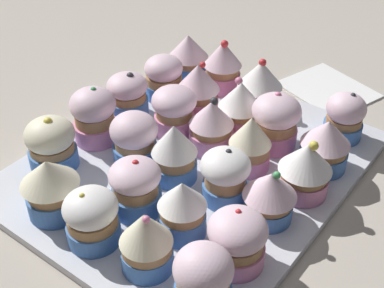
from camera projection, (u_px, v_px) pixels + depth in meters
The scene contains 30 objects.
ground_plane at pixel (192, 178), 70.13cm from camera, with size 180.00×180.00×3.00cm, color #B2A899.
baking_tray at pixel (192, 166), 68.86cm from camera, with size 43.33×36.62×1.20cm.
cupcake_0 at pixel (188, 56), 83.89cm from camera, with size 6.32×6.32×7.18cm.
cupcake_1 at pixel (164, 77), 79.18cm from camera, with size 5.70×5.70×6.75cm.
cupcake_2 at pixel (128, 95), 75.27cm from camera, with size 5.77×5.77×6.92cm.
cupcake_3 at pixel (94, 115), 70.24cm from camera, with size 6.10×6.10×7.99cm.
cupcake_4 at pixel (51, 143), 66.13cm from camera, with size 6.27×6.27×7.23cm.
cupcake_5 at pixel (223, 65), 80.66cm from camera, with size 5.80×5.80×8.30cm.
cupcake_6 at pixel (198, 88), 75.52cm from camera, with size 6.20×6.20×8.02cm.
cupcake_7 at pixel (174, 110), 71.76cm from camera, with size 6.11×6.11×6.89cm.
cupcake_8 at pixel (134, 138), 66.93cm from camera, with size 6.08×6.08×6.87cm.
cupcake_9 at pixel (51, 186), 58.97cm from camera, with size 6.61×6.61×7.49cm.
cupcake_10 at pixel (260, 84), 76.40cm from camera, with size 6.53×6.53×7.93cm.
cupcake_11 at pixel (240, 105), 72.14cm from camera, with size 6.06×6.06×7.79cm.
cupcake_12 at pixel (209, 124), 69.11cm from camera, with size 5.88×5.88×7.54cm.
cupcake_13 at pixel (177, 153), 63.69cm from camera, with size 5.64×5.64×7.80cm.
cupcake_14 at pixel (132, 185), 59.96cm from camera, with size 5.93×5.93×7.00cm.
cupcake_15 at pixel (92, 217), 56.02cm from camera, with size 5.89×5.89×6.79cm.
cupcake_16 at pixel (276, 121), 69.20cm from camera, with size 6.42×6.42×7.85cm.
cupcake_17 at pixel (250, 143), 65.59cm from camera, with size 5.31×5.31×7.53cm.
cupcake_18 at pixel (225, 175), 61.04cm from camera, with size 5.86×5.86×7.06cm.
cupcake_19 at pixel (182, 208), 56.58cm from camera, with size 5.34×5.34×7.24cm.
cupcake_20 at pixel (146, 241), 52.78cm from camera, with size 5.46×5.46×7.71cm.
cupcake_21 at pixel (345, 116), 70.98cm from camera, with size 5.29×5.29×6.92cm.
cupcake_22 at pixel (325, 144), 65.83cm from camera, with size 6.22×6.22×6.94cm.
cupcake_23 at pixel (305, 168), 61.82cm from camera, with size 6.33×6.33×7.57cm.
cupcake_24 at pixel (270, 195), 58.59cm from camera, with size 6.08×6.08×6.82cm.
cupcake_25 at pixel (237, 239), 53.53cm from camera, with size 6.16×6.16×6.82cm.
cupcake_26 at pixel (203, 279), 49.00cm from camera, with size 5.65×5.65×7.49cm.
napkin at pixel (328, 89), 84.68cm from camera, with size 11.17×13.02×0.60cm, color white.
Camera 1 is at (42.33, 31.98, 44.59)cm, focal length 49.81 mm.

